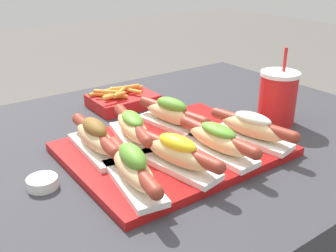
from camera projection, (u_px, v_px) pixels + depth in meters
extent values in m
cube|color=#333338|center=(156.00, 251.00, 1.09)|extent=(1.29, 0.90, 0.69)
cube|color=#B71414|center=(173.00, 149.00, 0.88)|extent=(0.45, 0.36, 0.02)
cube|color=white|center=(133.00, 182.00, 0.72)|extent=(0.09, 0.20, 0.01)
ellipsoid|color=#E5C184|center=(133.00, 168.00, 0.71)|extent=(0.07, 0.17, 0.04)
cylinder|color=maroon|center=(133.00, 165.00, 0.71)|extent=(0.06, 0.20, 0.03)
sphere|color=maroon|center=(156.00, 193.00, 0.62)|extent=(0.03, 0.03, 0.03)
sphere|color=maroon|center=(114.00, 143.00, 0.79)|extent=(0.03, 0.03, 0.03)
ellipsoid|color=#5B992D|center=(132.00, 156.00, 0.70)|extent=(0.05, 0.10, 0.04)
cube|color=white|center=(177.00, 166.00, 0.78)|extent=(0.09, 0.20, 0.01)
ellipsoid|color=#E5C184|center=(177.00, 153.00, 0.77)|extent=(0.08, 0.17, 0.04)
cylinder|color=maroon|center=(177.00, 150.00, 0.76)|extent=(0.06, 0.20, 0.03)
sphere|color=maroon|center=(219.00, 168.00, 0.70)|extent=(0.03, 0.03, 0.03)
sphere|color=maroon|center=(142.00, 135.00, 0.83)|extent=(0.03, 0.03, 0.03)
ellipsoid|color=yellow|center=(177.00, 143.00, 0.76)|extent=(0.06, 0.10, 0.03)
cube|color=white|center=(217.00, 151.00, 0.83)|extent=(0.07, 0.19, 0.01)
ellipsoid|color=#E5C184|center=(218.00, 139.00, 0.82)|extent=(0.06, 0.17, 0.04)
cylinder|color=maroon|center=(218.00, 136.00, 0.82)|extent=(0.04, 0.20, 0.03)
sphere|color=maroon|center=(256.00, 154.00, 0.75)|extent=(0.03, 0.03, 0.03)
sphere|color=maroon|center=(186.00, 122.00, 0.89)|extent=(0.03, 0.03, 0.03)
ellipsoid|color=#5B992D|center=(218.00, 130.00, 0.81)|extent=(0.05, 0.09, 0.02)
cube|color=white|center=(251.00, 138.00, 0.89)|extent=(0.09, 0.20, 0.01)
ellipsoid|color=#E5C184|center=(252.00, 127.00, 0.88)|extent=(0.08, 0.17, 0.04)
cylinder|color=maroon|center=(252.00, 124.00, 0.88)|extent=(0.06, 0.20, 0.03)
sphere|color=maroon|center=(294.00, 137.00, 0.81)|extent=(0.03, 0.03, 0.03)
sphere|color=maroon|center=(216.00, 113.00, 0.94)|extent=(0.03, 0.03, 0.03)
ellipsoid|color=silver|center=(253.00, 118.00, 0.87)|extent=(0.06, 0.10, 0.03)
cube|color=white|center=(96.00, 149.00, 0.84)|extent=(0.07, 0.19, 0.01)
ellipsoid|color=#E5C184|center=(95.00, 137.00, 0.83)|extent=(0.06, 0.17, 0.04)
cylinder|color=maroon|center=(95.00, 134.00, 0.83)|extent=(0.04, 0.20, 0.03)
sphere|color=maroon|center=(116.00, 153.00, 0.75)|extent=(0.03, 0.03, 0.03)
sphere|color=maroon|center=(78.00, 119.00, 0.91)|extent=(0.03, 0.03, 0.03)
ellipsoid|color=brown|center=(94.00, 127.00, 0.82)|extent=(0.05, 0.09, 0.03)
cube|color=white|center=(133.00, 138.00, 0.89)|extent=(0.10, 0.20, 0.01)
ellipsoid|color=#E5C184|center=(133.00, 127.00, 0.88)|extent=(0.08, 0.17, 0.04)
cylinder|color=maroon|center=(132.00, 124.00, 0.88)|extent=(0.07, 0.20, 0.03)
sphere|color=maroon|center=(148.00, 142.00, 0.80)|extent=(0.03, 0.03, 0.03)
sphere|color=maroon|center=(119.00, 109.00, 0.97)|extent=(0.03, 0.03, 0.03)
ellipsoid|color=#5B992D|center=(132.00, 118.00, 0.87)|extent=(0.06, 0.10, 0.02)
cube|color=white|center=(172.00, 125.00, 0.97)|extent=(0.09, 0.20, 0.01)
ellipsoid|color=#E5C184|center=(172.00, 114.00, 0.95)|extent=(0.08, 0.17, 0.04)
cylinder|color=maroon|center=(172.00, 111.00, 0.95)|extent=(0.06, 0.20, 0.03)
sphere|color=maroon|center=(205.00, 123.00, 0.89)|extent=(0.03, 0.03, 0.03)
sphere|color=maroon|center=(144.00, 101.00, 1.02)|extent=(0.03, 0.03, 0.03)
ellipsoid|color=#5B992D|center=(173.00, 105.00, 0.95)|extent=(0.06, 0.10, 0.03)
cylinder|color=white|center=(42.00, 183.00, 0.74)|extent=(0.06, 0.06, 0.02)
cylinder|color=yellow|center=(42.00, 180.00, 0.74)|extent=(0.05, 0.05, 0.01)
cylinder|color=red|center=(277.00, 100.00, 1.01)|extent=(0.09, 0.09, 0.13)
cylinder|color=white|center=(280.00, 74.00, 0.99)|extent=(0.10, 0.10, 0.01)
cylinder|color=red|center=(285.00, 59.00, 0.98)|extent=(0.01, 0.01, 0.06)
cube|color=red|center=(123.00, 101.00, 1.14)|extent=(0.18, 0.14, 0.03)
cylinder|color=gold|center=(125.00, 88.00, 1.18)|extent=(0.08, 0.05, 0.01)
cylinder|color=gold|center=(120.00, 92.00, 1.13)|extent=(0.05, 0.06, 0.01)
cylinder|color=gold|center=(113.00, 95.00, 1.10)|extent=(0.06, 0.02, 0.01)
cylinder|color=gold|center=(105.00, 95.00, 1.12)|extent=(0.05, 0.05, 0.01)
cylinder|color=gold|center=(115.00, 95.00, 1.08)|extent=(0.07, 0.02, 0.01)
cylinder|color=gold|center=(130.00, 90.00, 1.14)|extent=(0.05, 0.08, 0.01)
cylinder|color=gold|center=(101.00, 92.00, 1.14)|extent=(0.08, 0.02, 0.01)
cylinder|color=gold|center=(108.00, 92.00, 1.10)|extent=(0.06, 0.06, 0.01)
cylinder|color=gold|center=(117.00, 97.00, 1.10)|extent=(0.06, 0.04, 0.01)
cylinder|color=gold|center=(126.00, 87.00, 1.14)|extent=(0.08, 0.02, 0.01)
cylinder|color=gold|center=(129.00, 89.00, 1.16)|extent=(0.09, 0.02, 0.01)
cylinder|color=gold|center=(119.00, 93.00, 1.10)|extent=(0.06, 0.05, 0.01)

